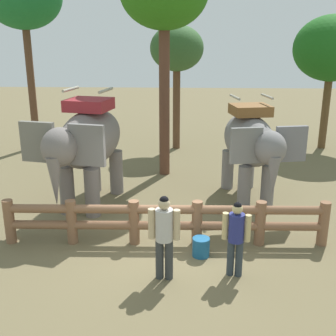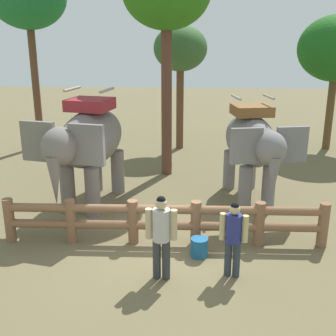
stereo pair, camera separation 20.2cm
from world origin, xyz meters
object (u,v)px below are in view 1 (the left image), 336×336
tourist_woman_in_black (236,234)px  tourist_man_in_blue (164,232)px  elephant_near_left (87,143)px  elephant_center (251,144)px  log_fence (166,219)px  tree_far_left (177,50)px  feed_bucket (201,247)px  tree_back_center (332,49)px

tourist_woman_in_black → tourist_man_in_blue: tourist_man_in_blue is taller
elephant_near_left → tourist_woman_in_black: (3.67, -3.51, -0.92)m
elephant_center → log_fence: bearing=-128.9°
elephant_near_left → tree_far_left: bearing=70.5°
log_fence → elephant_near_left: elephant_near_left is taller
elephant_center → tourist_man_in_blue: bearing=-117.5°
elephant_center → tourist_woman_in_black: (-0.85, -4.15, -0.78)m
tourist_woman_in_black → feed_bucket: (-0.64, 0.76, -0.70)m
log_fence → tree_back_center: size_ratio=1.38×
elephant_near_left → tourist_woman_in_black: 5.16m
log_fence → tourist_man_in_blue: (0.04, -1.47, 0.41)m
elephant_center → elephant_near_left: bearing=-172.0°
tourist_woman_in_black → tourist_man_in_blue: 1.41m
tourist_woman_in_black → tourist_man_in_blue: size_ratio=0.90×
tree_back_center → elephant_near_left: bearing=-141.5°
tree_back_center → feed_bucket: 11.60m
elephant_center → feed_bucket: bearing=-113.7°
log_fence → tourist_woman_in_black: (1.44, -1.30, 0.31)m
elephant_center → tree_far_left: 6.64m
tree_far_left → feed_bucket: bearing=-85.4°
tourist_man_in_blue → tree_far_left: bearing=89.9°
elephant_center → tree_back_center: (3.96, 6.10, 2.37)m
tree_back_center → feed_bucket: size_ratio=12.83×
elephant_near_left → tourist_woman_in_black: elephant_near_left is taller
tree_back_center → log_fence: bearing=-124.9°
tree_back_center → elephant_center: bearing=-123.0°
tourist_woman_in_black → log_fence: bearing=137.9°
tree_back_center → feed_bucket: tree_back_center is taller
log_fence → feed_bucket: log_fence is taller
tourist_woman_in_black → tree_back_center: 11.75m
tourist_man_in_blue → tree_far_left: tree_far_left is taller
elephant_center → feed_bucket: elephant_center is taller
tree_far_left → tree_back_center: (6.19, 0.30, 0.05)m
log_fence → feed_bucket: size_ratio=17.69×
tourist_woman_in_black → tree_back_center: size_ratio=0.29×
log_fence → elephant_center: size_ratio=2.08×
log_fence → feed_bucket: bearing=-34.4°
elephant_center → tourist_man_in_blue: 4.91m
tree_far_left → tourist_woman_in_black: bearing=-82.0°
elephant_center → tourist_woman_in_black: bearing=-101.5°
elephant_center → tree_back_center: bearing=57.0°
elephant_center → tree_far_left: tree_far_left is taller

